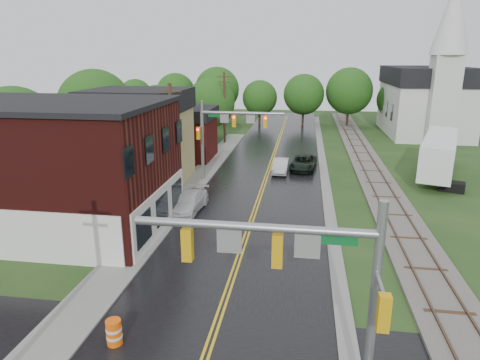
% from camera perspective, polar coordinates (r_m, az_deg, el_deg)
% --- Properties ---
extents(main_road, '(10.00, 90.00, 0.02)m').
position_cam_1_polar(main_road, '(41.18, 3.67, 0.80)').
color(main_road, black).
rests_on(main_road, ground).
extents(curb_right, '(0.80, 70.00, 0.12)m').
position_cam_1_polar(curb_right, '(45.92, 10.96, 2.17)').
color(curb_right, gray).
rests_on(curb_right, ground).
extents(sidewalk_left, '(2.40, 50.00, 0.12)m').
position_cam_1_polar(sidewalk_left, '(37.49, -6.51, -0.85)').
color(sidewalk_left, gray).
rests_on(sidewalk_left, ground).
extents(brick_building, '(14.30, 10.30, 8.30)m').
position_cam_1_polar(brick_building, '(30.00, -23.52, 1.72)').
color(brick_building, '#410F0E').
rests_on(brick_building, ground).
extents(yellow_house, '(8.00, 7.00, 6.40)m').
position_cam_1_polar(yellow_house, '(39.12, -13.11, 4.39)').
color(yellow_house, tan).
rests_on(yellow_house, ground).
extents(darkred_building, '(7.00, 6.00, 4.40)m').
position_cam_1_polar(darkred_building, '(47.32, -7.93, 5.46)').
color(darkred_building, '#3F0F0C').
rests_on(darkred_building, ground).
extents(church, '(10.40, 18.40, 20.00)m').
position_cam_1_polar(church, '(65.62, 23.74, 10.49)').
color(church, silver).
rests_on(church, ground).
extents(railroad, '(3.20, 80.00, 0.30)m').
position_cam_1_polar(railroad, '(46.33, 16.66, 2.04)').
color(railroad, '#59544C').
rests_on(railroad, ground).
extents(traffic_signal_near, '(7.34, 0.30, 7.20)m').
position_cam_1_polar(traffic_signal_near, '(13.03, 8.32, -11.61)').
color(traffic_signal_near, gray).
rests_on(traffic_signal_near, ground).
extents(traffic_signal_far, '(7.34, 0.43, 7.20)m').
position_cam_1_polar(traffic_signal_far, '(37.65, -1.92, 7.10)').
color(traffic_signal_far, gray).
rests_on(traffic_signal_far, ground).
extents(utility_pole_b, '(1.80, 0.28, 9.00)m').
position_cam_1_polar(utility_pole_b, '(33.72, -9.07, 5.38)').
color(utility_pole_b, '#382616').
rests_on(utility_pole_b, ground).
extents(utility_pole_c, '(1.80, 0.28, 9.00)m').
position_cam_1_polar(utility_pole_c, '(54.85, -2.10, 9.76)').
color(utility_pole_c, '#382616').
rests_on(utility_pole_c, ground).
extents(tree_left_a, '(6.80, 6.80, 8.67)m').
position_cam_1_polar(tree_left_a, '(39.51, -27.60, 5.90)').
color(tree_left_a, black).
rests_on(tree_left_a, ground).
extents(tree_left_b, '(7.60, 7.60, 9.69)m').
position_cam_1_polar(tree_left_b, '(46.84, -18.56, 9.03)').
color(tree_left_b, black).
rests_on(tree_left_b, ground).
extents(tree_left_c, '(6.00, 6.00, 7.65)m').
position_cam_1_polar(tree_left_c, '(52.74, -10.58, 9.01)').
color(tree_left_c, black).
rests_on(tree_left_c, ground).
extents(tree_left_e, '(6.40, 6.40, 8.16)m').
position_cam_1_polar(tree_left_e, '(57.09, -3.79, 10.09)').
color(tree_left_e, black).
rests_on(tree_left_e, ground).
extents(suv_dark, '(2.83, 5.24, 1.40)m').
position_cam_1_polar(suv_dark, '(42.93, 8.45, 2.27)').
color(suv_dark, black).
rests_on(suv_dark, ground).
extents(sedan_silver, '(1.58, 4.14, 1.35)m').
position_cam_1_polar(sedan_silver, '(41.61, 5.46, 1.88)').
color(sedan_silver, '#BABABF').
rests_on(sedan_silver, ground).
extents(pickup_white, '(2.37, 4.93, 1.39)m').
position_cam_1_polar(pickup_white, '(31.49, -6.87, -2.93)').
color(pickup_white, silver).
rests_on(pickup_white, ground).
extents(semi_trailer, '(6.30, 12.36, 3.84)m').
position_cam_1_polar(semi_trailer, '(43.73, 25.03, 3.28)').
color(semi_trailer, black).
rests_on(semi_trailer, ground).
extents(construction_barrel, '(0.63, 0.63, 1.08)m').
position_cam_1_polar(construction_barrel, '(18.54, -16.45, -18.91)').
color(construction_barrel, '#F75B0B').
rests_on(construction_barrel, ground).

